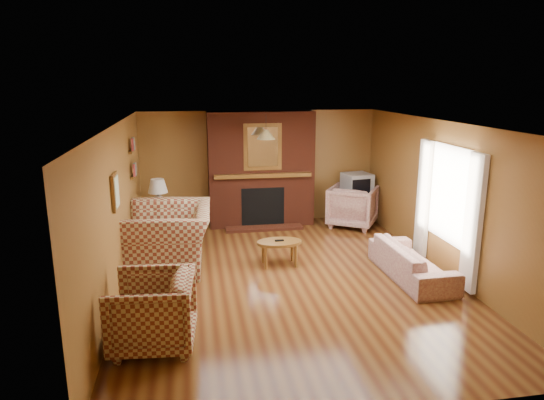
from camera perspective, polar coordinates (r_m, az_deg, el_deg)
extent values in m
plane|color=#4A230F|center=(7.68, 2.02, -9.17)|extent=(6.50, 6.50, 0.00)
plane|color=white|center=(7.10, 2.19, 8.96)|extent=(6.50, 6.50, 0.00)
plane|color=brown|center=(10.43, -1.50, 3.89)|extent=(6.50, 0.00, 6.50)
plane|color=brown|center=(4.34, 10.92, -11.00)|extent=(6.50, 0.00, 6.50)
plane|color=brown|center=(7.23, -17.69, -1.26)|extent=(0.00, 6.50, 6.50)
plane|color=brown|center=(8.17, 19.55, 0.28)|extent=(0.00, 6.50, 6.50)
cube|color=#582113|center=(10.19, -1.30, 3.65)|extent=(2.20, 0.50, 2.40)
cube|color=black|center=(10.13, -1.09, -0.76)|extent=(0.90, 0.06, 0.80)
cube|color=#582113|center=(10.08, -0.93, -3.31)|extent=(1.60, 0.35, 0.06)
cube|color=brown|center=(9.94, -1.07, 2.93)|extent=(2.00, 0.18, 0.08)
cube|color=brown|center=(9.88, -1.11, 6.26)|extent=(0.78, 0.05, 0.95)
cube|color=white|center=(9.85, -1.09, 6.24)|extent=(0.62, 0.02, 0.80)
cube|color=beige|center=(7.38, 22.57, -2.58)|extent=(0.08, 0.35, 2.00)
cube|color=beige|center=(8.64, 17.38, 0.14)|extent=(0.08, 0.35, 2.00)
cube|color=white|center=(7.97, 20.17, 0.64)|extent=(0.03, 1.10, 1.50)
cube|color=brown|center=(9.04, -15.97, 2.77)|extent=(0.06, 0.55, 0.04)
cube|color=brown|center=(8.97, -16.16, 5.59)|extent=(0.06, 0.55, 0.04)
cube|color=brown|center=(6.86, -17.99, 0.93)|extent=(0.04, 0.40, 0.50)
cube|color=white|center=(6.86, -17.79, 0.94)|extent=(0.01, 0.32, 0.42)
cylinder|color=black|center=(9.37, -0.71, 9.05)|extent=(0.01, 0.01, 0.35)
cone|color=tan|center=(9.39, -0.70, 7.71)|extent=(0.36, 0.36, 0.18)
imported|color=maroon|center=(8.13, -12.04, -4.35)|extent=(1.44, 1.63, 1.02)
imported|color=maroon|center=(5.86, -13.92, -12.62)|extent=(1.02, 0.99, 0.86)
imported|color=beige|center=(7.93, 16.13, -6.93)|extent=(0.75, 1.83, 0.53)
imported|color=beige|center=(10.36, 9.47, -0.72)|extent=(1.29, 1.29, 0.86)
ellipsoid|color=brown|center=(8.07, 0.86, -5.00)|extent=(0.75, 0.46, 0.05)
cube|color=black|center=(8.06, 0.86, -4.78)|extent=(0.15, 0.05, 0.02)
cylinder|color=brown|center=(8.32, 2.38, -5.95)|extent=(0.05, 0.05, 0.37)
cylinder|color=brown|center=(8.24, -1.06, -6.15)|extent=(0.05, 0.05, 0.37)
cylinder|color=brown|center=(8.05, 2.82, -6.66)|extent=(0.05, 0.05, 0.37)
cylinder|color=brown|center=(7.96, -0.74, -6.88)|extent=(0.05, 0.05, 0.37)
cube|color=brown|center=(9.79, -13.07, -2.74)|extent=(0.41, 0.41, 0.54)
sphere|color=white|center=(9.68, -13.20, -0.34)|extent=(0.30, 0.30, 0.30)
cylinder|color=black|center=(9.64, -13.26, 0.64)|extent=(0.03, 0.03, 0.10)
cone|color=silver|center=(9.60, -13.31, 1.64)|extent=(0.38, 0.38, 0.27)
cube|color=black|center=(10.68, 9.84, -1.09)|extent=(0.54, 0.49, 0.57)
cube|color=#A6A8AD|center=(10.56, 9.96, 1.74)|extent=(0.64, 0.62, 0.51)
cube|color=black|center=(10.30, 10.46, 1.42)|extent=(0.42, 0.10, 0.36)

